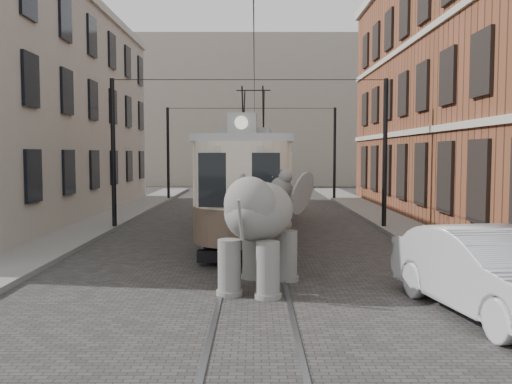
{
  "coord_description": "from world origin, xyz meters",
  "views": [
    {
      "loc": [
        0.02,
        -16.17,
        3.07
      ],
      "look_at": [
        0.05,
        -2.34,
        2.1
      ],
      "focal_mm": 39.12,
      "sensor_mm": 36.0,
      "label": 1
    }
  ],
  "objects": [
    {
      "name": "ground",
      "position": [
        0.0,
        0.0,
        0.0
      ],
      "size": [
        120.0,
        120.0,
        0.0
      ],
      "primitive_type": "plane",
      "color": "#3F3D3B"
    },
    {
      "name": "tram_rails",
      "position": [
        0.0,
        0.0,
        0.01
      ],
      "size": [
        1.54,
        80.0,
        0.02
      ],
      "primitive_type": null,
      "color": "slate",
      "rests_on": "ground"
    },
    {
      "name": "sidewalk_right",
      "position": [
        6.0,
        0.0,
        0.07
      ],
      "size": [
        2.0,
        60.0,
        0.15
      ],
      "primitive_type": "cube",
      "color": "slate",
      "rests_on": "ground"
    },
    {
      "name": "sidewalk_left",
      "position": [
        -6.5,
        0.0,
        0.07
      ],
      "size": [
        2.0,
        60.0,
        0.15
      ],
      "primitive_type": "cube",
      "color": "slate",
      "rests_on": "ground"
    },
    {
      "name": "brick_building",
      "position": [
        11.0,
        9.0,
        6.0
      ],
      "size": [
        8.0,
        26.0,
        12.0
      ],
      "primitive_type": "cube",
      "color": "brown",
      "rests_on": "ground"
    },
    {
      "name": "stucco_building",
      "position": [
        -11.0,
        10.0,
        5.0
      ],
      "size": [
        7.0,
        24.0,
        10.0
      ],
      "primitive_type": "cube",
      "color": "#9E9383",
      "rests_on": "ground"
    },
    {
      "name": "distant_block",
      "position": [
        0.0,
        40.0,
        7.0
      ],
      "size": [
        28.0,
        10.0,
        14.0
      ],
      "primitive_type": "cube",
      "color": "#9E9383",
      "rests_on": "ground"
    },
    {
      "name": "catenary",
      "position": [
        -0.2,
        5.0,
        3.0
      ],
      "size": [
        11.0,
        30.2,
        6.0
      ],
      "primitive_type": null,
      "color": "black",
      "rests_on": "ground"
    },
    {
      "name": "tram",
      "position": [
        -0.03,
        5.57,
        2.77
      ],
      "size": [
        3.52,
        14.08,
        5.54
      ],
      "primitive_type": null,
      "rotation": [
        0.0,
        0.0,
        -0.05
      ],
      "color": "beige",
      "rests_on": "ground"
    },
    {
      "name": "elephant",
      "position": [
        0.13,
        -3.61,
        1.35
      ],
      "size": [
        3.6,
        4.92,
        2.7
      ],
      "primitive_type": null,
      "rotation": [
        0.0,
        0.0,
        -0.29
      ],
      "color": "slate",
      "rests_on": "ground"
    },
    {
      "name": "parked_car",
      "position": [
        4.44,
        -5.86,
        0.82
      ],
      "size": [
        2.67,
        5.24,
        1.65
      ],
      "primitive_type": "imported",
      "rotation": [
        0.0,
        0.0,
        0.19
      ],
      "color": "#B8B9BE",
      "rests_on": "ground"
    }
  ]
}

